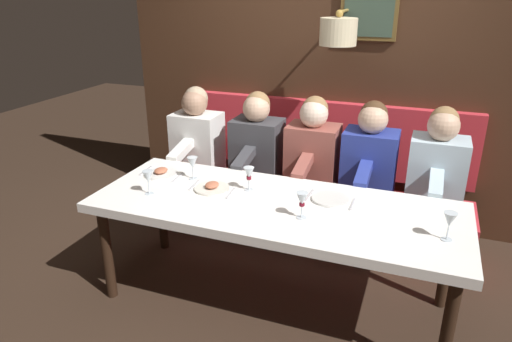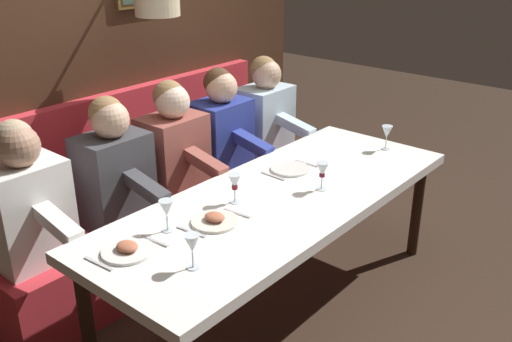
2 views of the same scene
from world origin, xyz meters
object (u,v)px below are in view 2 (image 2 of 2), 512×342
diner_far (114,167)px  wine_glass_4 (235,183)px  wine_glass_1 (387,133)px  diner_farthest (26,199)px  wine_glass_0 (166,209)px  wine_glass_2 (192,244)px  wine_glass_3 (322,171)px  diner_middle (174,145)px  diner_nearest (265,112)px  dining_table (280,205)px  diner_near (221,128)px

diner_far → wine_glass_4: (-0.75, -0.23, 0.04)m
diner_far → wine_glass_1: diner_far is taller
diner_far → diner_farthest: (0.00, 0.55, 0.00)m
wine_glass_0 → wine_glass_2: (-0.33, 0.15, 0.00)m
wine_glass_4 → wine_glass_3: bearing=-121.1°
wine_glass_3 → diner_farthest: bearing=50.2°
wine_glass_3 → diner_middle: bearing=10.8°
diner_nearest → wine_glass_1: diner_nearest is taller
diner_middle → dining_table: bearing=179.0°
diner_farthest → wine_glass_4: 1.08m
diner_nearest → diner_near: 0.49m
dining_table → diner_nearest: 1.30m
diner_far → diner_nearest: bearing=-90.0°
diner_nearest → wine_glass_4: diner_nearest is taller
diner_farthest → wine_glass_0: size_ratio=4.82×
diner_far → wine_glass_3: bearing=-146.8°
diner_farthest → wine_glass_0: diner_farthest is taller
diner_nearest → diner_far: (0.00, 1.40, 0.00)m
diner_middle → wine_glass_3: diner_middle is taller
diner_near → wine_glass_3: bearing=166.1°
wine_glass_1 → wine_glass_0: bearing=80.6°
wine_glass_2 → diner_near: bearing=-51.0°
diner_near → diner_nearest: bearing=-90.0°
diner_near → diner_middle: bearing=90.0°
diner_far → diner_farthest: 0.55m
diner_nearest → wine_glass_0: (-0.71, 1.62, 0.04)m
dining_table → diner_near: 1.00m
diner_nearest → diner_far: bearing=90.0°
wine_glass_0 → wine_glass_4: (-0.04, -0.44, -0.00)m
wine_glass_3 → wine_glass_2: bearing=91.4°
diner_farthest → wine_glass_1: size_ratio=4.82×
wine_glass_0 → wine_glass_4: size_ratio=1.00×
wine_glass_0 → diner_farthest: bearing=25.4°
diner_far → wine_glass_2: 1.11m
diner_far → diner_farthest: size_ratio=1.00×
dining_table → diner_middle: size_ratio=2.97×
wine_glass_1 → wine_glass_2: size_ratio=1.00×
diner_near → wine_glass_1: diner_near is taller
dining_table → diner_middle: bearing=-1.0°
dining_table → wine_glass_1: wine_glass_1 is taller
diner_farthest → dining_table: bearing=-131.1°
diner_farthest → wine_glass_3: bearing=-129.8°
diner_nearest → diner_far: same height
diner_middle → diner_farthest: same height
diner_near → diner_middle: 0.44m
wine_glass_2 → wine_glass_1: bearing=-88.3°
wine_glass_0 → wine_glass_3: same height
diner_middle → diner_far: same height
diner_near → diner_middle: same height
dining_table → wine_glass_0: bearing=75.6°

